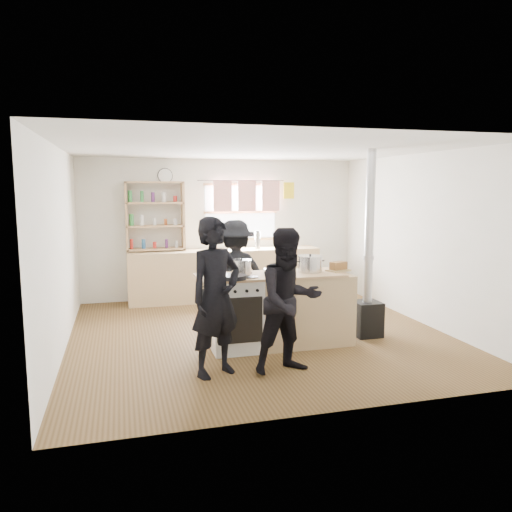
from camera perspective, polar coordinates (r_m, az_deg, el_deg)
name	(u,v)px	position (r m, az deg, el deg)	size (l,w,h in m)	color
ground	(258,334)	(6.96, 0.27, -8.92)	(5.00, 5.00, 0.01)	brown
back_counter	(225,274)	(8.95, -3.53, -2.12)	(3.40, 0.55, 0.90)	#D4B27F
shelving_unit	(155,216)	(8.79, -11.46, 4.52)	(1.00, 0.28, 1.20)	tan
thermos	(258,240)	(9.01, 0.18, 1.82)	(0.10, 0.10, 0.30)	silver
cooking_island	(281,310)	(6.36, 2.86, -6.14)	(1.97, 0.64, 0.93)	white
skillet_greens	(233,277)	(5.88, -2.63, -2.40)	(0.38, 0.38, 0.05)	black
roast_tray	(277,272)	(6.17, 2.46, -1.81)	(0.36, 0.29, 0.07)	silver
stockpot_stove	(241,267)	(6.24, -1.68, -1.22)	(0.25, 0.25, 0.20)	#BEBEC0
stockpot_counter	(310,264)	(6.41, 6.20, -0.89)	(0.32, 0.32, 0.23)	silver
bread_board	(338,267)	(6.53, 9.39, -1.26)	(0.33, 0.29, 0.12)	tan
flue_heater	(368,288)	(6.88, 12.63, -3.63)	(0.35, 0.35, 2.50)	black
person_near_left	(216,297)	(5.32, -4.64, -4.70)	(0.62, 0.41, 1.70)	black
person_near_right	(289,301)	(5.40, 3.81, -5.16)	(0.77, 0.60, 1.58)	black
person_far	(235,274)	(7.14, -2.37, -2.07)	(1.00, 0.57, 1.54)	black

